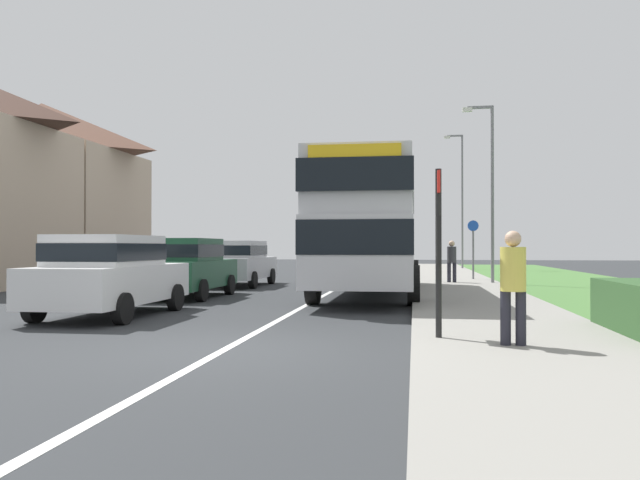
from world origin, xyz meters
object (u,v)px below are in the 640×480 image
parked_car_silver (239,261)px  pedestrian_walking_away (452,259)px  pedestrian_at_stop (513,282)px  cycle_route_sign (473,247)px  street_lamp_mid (489,181)px  street_lamp_far (461,193)px  bus_stop_sign (439,241)px  parked_car_dark_green (187,265)px  parked_car_white (109,272)px  double_decker_bus (370,223)px

parked_car_silver → pedestrian_walking_away: pedestrian_walking_away is taller
pedestrian_at_stop → parked_car_silver: bearing=119.7°
cycle_route_sign → street_lamp_mid: street_lamp_mid is taller
parked_car_silver → street_lamp_mid: 9.70m
pedestrian_at_stop → street_lamp_far: bearing=87.2°
parked_car_silver → street_lamp_far: bearing=61.4°
bus_stop_sign → street_lamp_far: 30.03m
parked_car_dark_green → bus_stop_sign: bearing=-48.5°
parked_car_white → street_lamp_mid: size_ratio=0.63×
bus_stop_sign → street_lamp_mid: 14.79m
double_decker_bus → cycle_route_sign: (3.65, 7.99, -0.71)m
parked_car_silver → street_lamp_far: (9.19, 16.87, 3.79)m
pedestrian_at_stop → parked_car_white: bearing=155.7°
street_lamp_mid → parked_car_silver: bearing=-170.5°
parked_car_white → pedestrian_walking_away: size_ratio=2.52×
parked_car_white → pedestrian_at_stop: 8.31m
parked_car_dark_green → cycle_route_sign: bearing=46.8°
pedestrian_walking_away → cycle_route_sign: bearing=67.9°
parked_car_silver → pedestrian_at_stop: 15.54m
pedestrian_at_stop → bus_stop_sign: size_ratio=0.64×
parked_car_white → street_lamp_far: bearing=71.4°
pedestrian_walking_away → cycle_route_sign: size_ratio=0.66×
parked_car_white → pedestrian_walking_away: 13.91m
pedestrian_at_stop → street_lamp_mid: size_ratio=0.25×
parked_car_silver → bus_stop_sign: 14.56m
parked_car_dark_green → street_lamp_far: 24.28m
double_decker_bus → parked_car_white: (-4.99, -6.12, -1.22)m
cycle_route_sign → street_lamp_far: bearing=88.1°
pedestrian_walking_away → street_lamp_far: (1.43, 15.31, 3.72)m
pedestrian_walking_away → street_lamp_mid: street_lamp_mid is taller
cycle_route_sign → street_lamp_far: (0.43, 12.84, 3.27)m
parked_car_white → cycle_route_sign: cycle_route_sign is taller
street_lamp_mid → street_lamp_far: (0.07, 15.35, 0.83)m
double_decker_bus → cycle_route_sign: double_decker_bus is taller
pedestrian_walking_away → street_lamp_far: street_lamp_far is taller
parked_car_dark_green → parked_car_silver: (0.00, 5.29, -0.01)m
parked_car_white → cycle_route_sign: size_ratio=1.67×
cycle_route_sign → pedestrian_walking_away: bearing=-112.1°
double_decker_bus → parked_car_white: double_decker_bus is taller
double_decker_bus → parked_car_silver: double_decker_bus is taller
parked_car_white → parked_car_dark_green: bearing=91.5°
parked_car_silver → cycle_route_sign: bearing=24.7°
parked_car_dark_green → parked_car_silver: 5.29m
double_decker_bus → parked_car_dark_green: 5.42m
double_decker_bus → pedestrian_at_stop: double_decker_bus is taller
pedestrian_walking_away → bus_stop_sign: bearing=-94.1°
cycle_route_sign → street_lamp_mid: bearing=-82.0°
parked_car_dark_green → cycle_route_sign: 12.80m
pedestrian_walking_away → street_lamp_far: 15.83m
pedestrian_walking_away → bus_stop_sign: bus_stop_sign is taller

